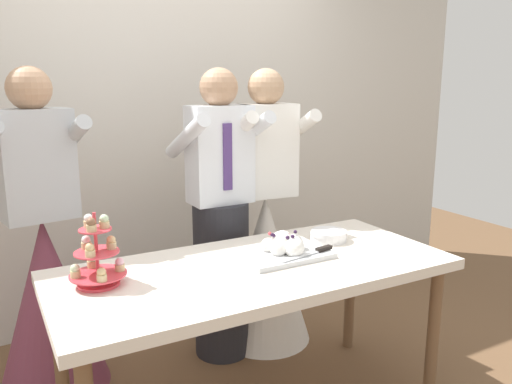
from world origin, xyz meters
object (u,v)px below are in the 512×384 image
at_px(person_bride, 265,249).
at_px(person_guest, 47,282).
at_px(plate_stack, 329,236).
at_px(dessert_table, 255,280).
at_px(cupcake_stand, 97,258).
at_px(main_cake_tray, 284,248).
at_px(person_groom, 221,232).

distance_m(person_bride, person_guest, 1.24).
xyz_separation_m(plate_stack, person_guest, (-1.31, 0.61, -0.22)).
relative_size(plate_stack, person_bride, 0.12).
bearing_deg(person_bride, dessert_table, -123.06).
height_order(cupcake_stand, person_bride, person_bride).
bearing_deg(main_cake_tray, person_bride, 67.70).
relative_size(person_bride, person_guest, 1.00).
xyz_separation_m(cupcake_stand, person_bride, (1.10, 0.55, -0.31)).
xyz_separation_m(dessert_table, plate_stack, (0.50, 0.13, 0.10)).
bearing_deg(cupcake_stand, main_cake_tray, -4.41).
relative_size(main_cake_tray, person_groom, 0.26).
bearing_deg(cupcake_stand, plate_stack, 1.21).
height_order(dessert_table, person_guest, person_guest).
distance_m(dessert_table, cupcake_stand, 0.71).
height_order(main_cake_tray, person_guest, person_guest).
bearing_deg(person_guest, person_bride, -3.79).
bearing_deg(person_guest, main_cake_tray, -35.46).
relative_size(dessert_table, person_guest, 1.08).
bearing_deg(plate_stack, main_cake_tray, -164.69).
bearing_deg(plate_stack, dessert_table, -165.48).
xyz_separation_m(main_cake_tray, person_groom, (-0.05, 0.59, -0.07)).
distance_m(main_cake_tray, person_guest, 1.23).
xyz_separation_m(cupcake_stand, plate_stack, (1.18, 0.02, -0.09)).
bearing_deg(person_guest, dessert_table, -42.51).
distance_m(cupcake_stand, main_cake_tray, 0.85).
relative_size(cupcake_stand, main_cake_tray, 0.70).
height_order(plate_stack, person_bride, person_bride).
bearing_deg(person_groom, main_cake_tray, -84.83).
relative_size(main_cake_tray, person_bride, 0.26).
distance_m(cupcake_stand, plate_stack, 1.18).
xyz_separation_m(dessert_table, cupcake_stand, (-0.67, 0.11, 0.19)).
xyz_separation_m(cupcake_stand, person_groom, (0.79, 0.53, -0.14)).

